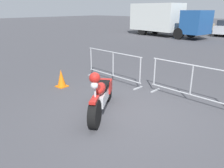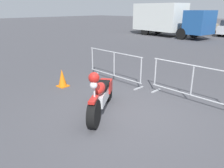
# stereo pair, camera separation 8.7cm
# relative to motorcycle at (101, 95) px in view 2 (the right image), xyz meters

# --- Properties ---
(ground_plane) EXTENTS (120.00, 120.00, 0.00)m
(ground_plane) POSITION_rel_motorcycle_xyz_m (0.54, 0.33, -0.47)
(ground_plane) COLOR #424247
(motorcycle) EXTENTS (1.31, 1.97, 1.24)m
(motorcycle) POSITION_rel_motorcycle_xyz_m (0.00, 0.00, 0.00)
(motorcycle) COLOR black
(motorcycle) RESTS_ON ground
(crowd_barrier_near) EXTENTS (2.54, 0.62, 1.07)m
(crowd_barrier_near) POSITION_rel_motorcycle_xyz_m (-1.43, 2.13, 0.08)
(crowd_barrier_near) COLOR #9EA0A5
(crowd_barrier_near) RESTS_ON ground
(crowd_barrier_far) EXTENTS (2.54, 0.62, 1.07)m
(crowd_barrier_far) POSITION_rel_motorcycle_xyz_m (1.43, 2.13, 0.08)
(crowd_barrier_far) COLOR #9EA0A5
(crowd_barrier_far) RESTS_ON ground
(box_truck) EXTENTS (7.98, 3.62, 2.98)m
(box_truck) POSITION_rel_motorcycle_xyz_m (-6.79, 15.86, 1.16)
(box_truck) COLOR silver
(box_truck) RESTS_ON ground
(parked_car_yellow) EXTENTS (2.01, 4.45, 1.48)m
(parked_car_yellow) POSITION_rel_motorcycle_xyz_m (-10.25, 20.71, 0.28)
(parked_car_yellow) COLOR yellow
(parked_car_yellow) RESTS_ON ground
(parked_car_white) EXTENTS (1.93, 4.27, 1.42)m
(parked_car_white) POSITION_rel_motorcycle_xyz_m (-7.54, 21.00, 0.24)
(parked_car_white) COLOR white
(parked_car_white) RESTS_ON ground
(parked_car_tan) EXTENTS (1.90, 4.22, 1.40)m
(parked_car_tan) POSITION_rel_motorcycle_xyz_m (-4.84, 20.74, 0.24)
(parked_car_tan) COLOR tan
(parked_car_tan) RESTS_ON ground
(traffic_cone) EXTENTS (0.34, 0.34, 0.59)m
(traffic_cone) POSITION_rel_motorcycle_xyz_m (-2.34, 0.52, -0.19)
(traffic_cone) COLOR orange
(traffic_cone) RESTS_ON ground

